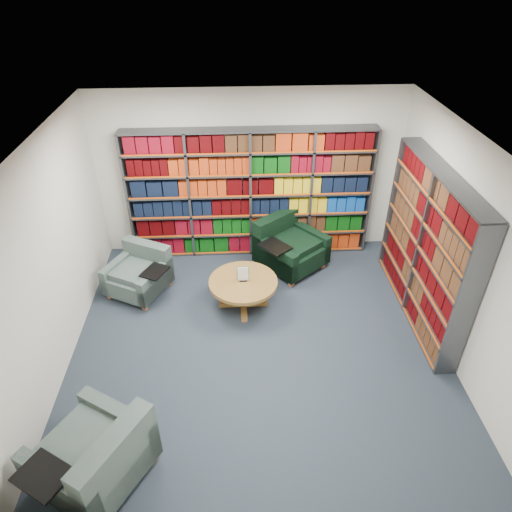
{
  "coord_description": "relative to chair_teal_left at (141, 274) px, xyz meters",
  "views": [
    {
      "loc": [
        -0.28,
        -4.49,
        4.53
      ],
      "look_at": [
        0.0,
        0.6,
        1.05
      ],
      "focal_mm": 32.0,
      "sensor_mm": 36.0,
      "label": 1
    }
  ],
  "objects": [
    {
      "name": "room_shell",
      "position": [
        1.76,
        -1.32,
        1.11
      ],
      "size": [
        5.02,
        5.02,
        2.82
      ],
      "color": "black",
      "rests_on": "ground"
    },
    {
      "name": "bookshelf_back",
      "position": [
        1.76,
        1.02,
        0.8
      ],
      "size": [
        4.0,
        0.28,
        2.2
      ],
      "color": "#47494F",
      "rests_on": "ground"
    },
    {
      "name": "bookshelf_right",
      "position": [
        4.1,
        -0.72,
        0.8
      ],
      "size": [
        0.28,
        2.5,
        2.2
      ],
      "color": "#47494F",
      "rests_on": "ground"
    },
    {
      "name": "chair_teal_left",
      "position": [
        0.0,
        0.0,
        0.0
      ],
      "size": [
        1.08,
        1.08,
        0.73
      ],
      "color": "#001B3C",
      "rests_on": "ground"
    },
    {
      "name": "chair_green_right",
      "position": [
        2.36,
        0.55,
        0.05
      ],
      "size": [
        1.31,
        1.31,
        0.85
      ],
      "color": "black",
      "rests_on": "ground"
    },
    {
      "name": "chair_teal_front",
      "position": [
        0.07,
        -3.15,
        0.06
      ],
      "size": [
        1.31,
        1.31,
        0.87
      ],
      "color": "#001B3C",
      "rests_on": "ground"
    },
    {
      "name": "coffee_table",
      "position": [
        1.58,
        -0.51,
        0.09
      ],
      "size": [
        1.01,
        1.01,
        0.71
      ],
      "color": "olive",
      "rests_on": "ground"
    }
  ]
}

